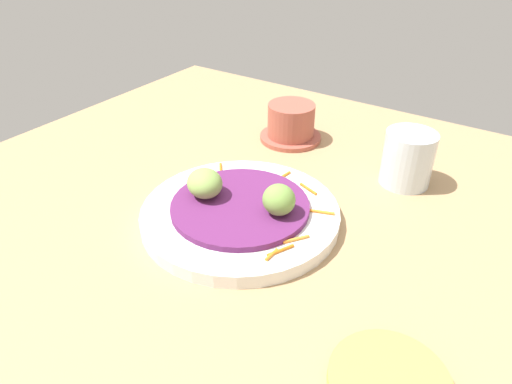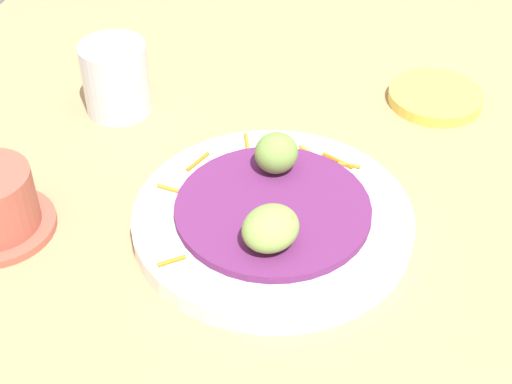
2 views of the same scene
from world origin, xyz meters
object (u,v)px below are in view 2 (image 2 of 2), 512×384
(side_plate_small, at_px, (435,97))
(water_glass, at_px, (116,78))
(guac_scoop_center, at_px, (276,155))
(main_plate, at_px, (273,219))
(guac_scoop_left, at_px, (271,228))

(side_plate_small, height_order, water_glass, water_glass)
(guac_scoop_center, height_order, side_plate_small, guac_scoop_center)
(guac_scoop_center, bearing_deg, main_plate, -79.04)
(main_plate, distance_m, water_glass, 0.27)
(main_plate, height_order, side_plate_small, main_plate)
(guac_scoop_center, relative_size, side_plate_small, 0.40)
(main_plate, bearing_deg, water_glass, 145.33)
(guac_scoop_left, relative_size, guac_scoop_center, 1.23)
(side_plate_small, distance_m, water_glass, 0.37)
(main_plate, xyz_separation_m, water_glass, (-0.22, 0.15, 0.03))
(main_plate, distance_m, guac_scoop_center, 0.06)
(guac_scoop_left, bearing_deg, water_glass, 138.52)
(guac_scoop_left, distance_m, water_glass, 0.31)
(side_plate_small, bearing_deg, guac_scoop_center, -124.85)
(main_plate, xyz_separation_m, guac_scoop_center, (-0.01, 0.05, 0.04))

